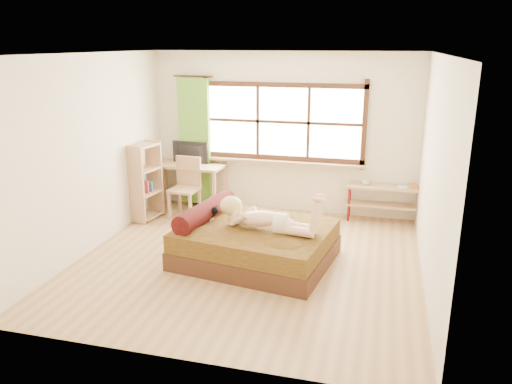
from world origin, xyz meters
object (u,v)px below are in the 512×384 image
(kitten, at_px, (207,212))
(bookshelf, at_px, (145,181))
(desk, at_px, (188,170))
(bed, at_px, (253,242))
(woman, at_px, (266,208))
(pipe_shelf, at_px, (385,196))
(chair, at_px, (186,183))

(kitten, height_order, bookshelf, bookshelf)
(desk, height_order, bookshelf, bookshelf)
(bed, distance_m, woman, 0.55)
(kitten, distance_m, pipe_shelf, 3.05)
(desk, height_order, pipe_shelf, desk)
(desk, xyz_separation_m, bookshelf, (-0.46, -0.73, -0.04))
(bed, xyz_separation_m, bookshelf, (-2.13, 1.16, 0.38))
(bed, distance_m, desk, 2.56)
(desk, distance_m, chair, 0.40)
(kitten, distance_m, desk, 2.06)
(desk, xyz_separation_m, chair, (0.11, -0.36, -0.13))
(woman, height_order, bookshelf, bookshelf)
(kitten, bearing_deg, pipe_shelf, 48.04)
(bed, distance_m, kitten, 0.76)
(bed, distance_m, chair, 2.21)
(woman, bearing_deg, kitten, 179.14)
(bed, xyz_separation_m, chair, (-1.57, 1.53, 0.29))
(woman, relative_size, kitten, 4.67)
(chair, relative_size, pipe_shelf, 0.83)
(kitten, bearing_deg, bookshelf, 152.59)
(bookshelf, bearing_deg, bed, -19.37)
(bed, xyz_separation_m, pipe_shelf, (1.69, 2.01, 0.18))
(chair, bearing_deg, kitten, -54.72)
(woman, distance_m, pipe_shelf, 2.57)
(desk, bearing_deg, bookshelf, -118.79)
(kitten, xyz_separation_m, pipe_shelf, (2.36, 1.92, -0.16))
(woman, bearing_deg, desk, 142.71)
(kitten, relative_size, pipe_shelf, 0.24)
(bed, xyz_separation_m, desk, (-1.67, 1.89, 0.42))
(bed, bearing_deg, pipe_shelf, 58.93)
(bed, distance_m, bookshelf, 2.46)
(chair, xyz_separation_m, bookshelf, (-0.56, -0.37, 0.09))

